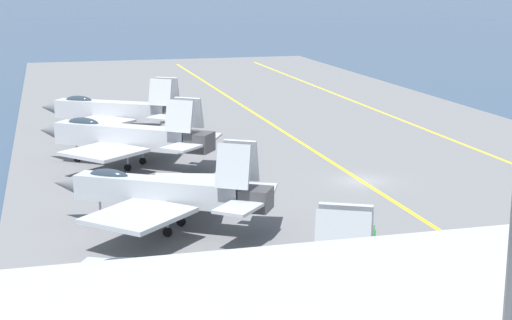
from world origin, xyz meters
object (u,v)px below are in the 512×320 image
at_px(parked_jet_third, 125,137).
at_px(parked_jet_fourth, 114,111).
at_px(crew_green_vest, 373,237).
at_px(parked_jet_nearest, 220,290).
at_px(parked_jet_second, 163,192).

distance_m(parked_jet_third, parked_jet_fourth, 14.69).
distance_m(parked_jet_third, crew_green_vest, 28.62).
relative_size(parked_jet_nearest, parked_jet_second, 1.09).
bearing_deg(parked_jet_fourth, parked_jet_nearest, -179.69).
relative_size(parked_jet_second, parked_jet_third, 0.93).
bearing_deg(parked_jet_fourth, crew_green_vest, -164.10).
xyz_separation_m(parked_jet_third, parked_jet_fourth, (14.69, -0.37, -0.12)).
bearing_deg(parked_jet_fourth, parked_jet_second, -179.57).
distance_m(parked_jet_second, crew_green_vest, 13.74).
xyz_separation_m(parked_jet_fourth, crew_green_vest, (-40.64, -11.58, -1.54)).
xyz_separation_m(parked_jet_second, crew_green_vest, (-7.62, -11.33, -1.57)).
height_order(parked_jet_nearest, parked_jet_third, parked_jet_nearest).
relative_size(parked_jet_third, crew_green_vest, 8.73).
bearing_deg(parked_jet_third, parked_jet_second, -178.09).
bearing_deg(parked_jet_fourth, parked_jet_third, 178.57).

